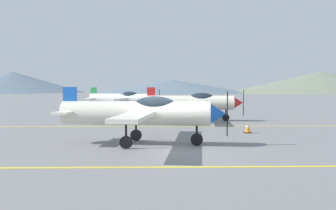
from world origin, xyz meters
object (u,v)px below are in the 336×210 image
airplane_mid (194,102)px  airplane_far (124,98)px  traffic_cone_front (248,127)px  airplane_near (142,112)px

airplane_mid → airplane_far: 10.12m
airplane_mid → airplane_far: same height
airplane_mid → traffic_cone_front: airplane_mid is taller
airplane_near → airplane_far: (-2.78, 18.27, 0.00)m
airplane_mid → airplane_far: (-5.95, 8.18, 0.00)m
airplane_mid → traffic_cone_front: 6.97m
airplane_far → traffic_cone_front: airplane_far is taller
airplane_near → airplane_far: 18.48m
airplane_mid → traffic_cone_front: bearing=-71.3°
airplane_far → airplane_near: bearing=-81.3°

